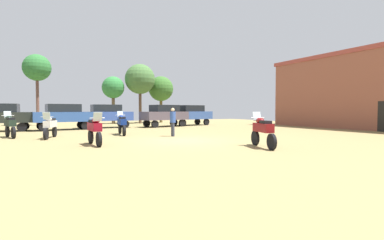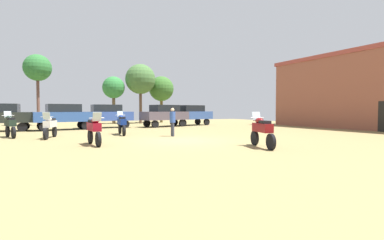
# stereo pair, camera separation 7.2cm
# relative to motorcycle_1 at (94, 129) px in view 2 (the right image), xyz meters

# --- Properties ---
(ground_plane) EXTENTS (44.00, 52.00, 0.02)m
(ground_plane) POSITION_rel_motorcycle_1_xyz_m (4.25, -0.12, -0.73)
(ground_plane) COLOR olive
(motorcycle_1) EXTENTS (0.62, 2.15, 1.47)m
(motorcycle_1) POSITION_rel_motorcycle_1_xyz_m (0.00, 0.00, 0.00)
(motorcycle_1) COLOR black
(motorcycle_1) RESTS_ON ground
(motorcycle_2) EXTENTS (0.82, 2.13, 1.48)m
(motorcycle_2) POSITION_rel_motorcycle_1_xyz_m (6.06, -4.03, 0.00)
(motorcycle_2) COLOR black
(motorcycle_2) RESTS_ON ground
(motorcycle_3) EXTENTS (0.82, 2.15, 1.45)m
(motorcycle_3) POSITION_rel_motorcycle_1_xyz_m (-1.67, 4.23, -0.01)
(motorcycle_3) COLOR black
(motorcycle_3) RESTS_ON ground
(motorcycle_4) EXTENTS (0.79, 2.07, 1.49)m
(motorcycle_4) POSITION_rel_motorcycle_1_xyz_m (-3.65, 5.75, 0.00)
(motorcycle_4) COLOR black
(motorcycle_4) RESTS_ON ground
(motorcycle_6) EXTENTS (0.62, 2.23, 1.48)m
(motorcycle_6) POSITION_rel_motorcycle_1_xyz_m (2.33, 4.57, 0.00)
(motorcycle_6) COLOR black
(motorcycle_6) RESTS_ON ground
(car_1) EXTENTS (4.33, 1.87, 2.00)m
(car_1) POSITION_rel_motorcycle_1_xyz_m (2.81, 11.92, 0.45)
(car_1) COLOR black
(car_1) RESTS_ON ground
(car_3) EXTENTS (4.56, 2.58, 2.00)m
(car_3) POSITION_rel_motorcycle_1_xyz_m (7.85, 11.02, 0.45)
(car_3) COLOR black
(car_3) RESTS_ON ground
(car_4) EXTENTS (4.41, 2.08, 2.00)m
(car_4) POSITION_rel_motorcycle_1_xyz_m (-4.77, 11.29, 0.45)
(car_4) COLOR black
(car_4) RESTS_ON ground
(car_5) EXTENTS (4.48, 2.30, 2.00)m
(car_5) POSITION_rel_motorcycle_1_xyz_m (-0.61, 10.90, 0.45)
(car_5) COLOR black
(car_5) RESTS_ON ground
(car_6) EXTENTS (4.55, 2.51, 2.00)m
(car_6) POSITION_rel_motorcycle_1_xyz_m (11.01, 11.89, 0.45)
(car_6) COLOR black
(car_6) RESTS_ON ground
(person_1) EXTENTS (0.34, 0.34, 1.67)m
(person_1) POSITION_rel_motorcycle_1_xyz_m (4.74, 2.16, 0.25)
(person_1) COLOR #313543
(person_1) RESTS_ON ground
(tree_3) EXTENTS (3.01, 3.01, 5.62)m
(tree_3) POSITION_rel_motorcycle_1_xyz_m (10.75, 19.20, 3.36)
(tree_3) COLOR brown
(tree_3) RESTS_ON ground
(tree_5) EXTENTS (2.42, 2.42, 5.23)m
(tree_5) POSITION_rel_motorcycle_1_xyz_m (4.88, 18.64, 3.24)
(tree_5) COLOR brown
(tree_5) RESTS_ON ground
(tree_6) EXTENTS (3.39, 3.39, 6.74)m
(tree_6) POSITION_rel_motorcycle_1_xyz_m (7.81, 18.21, 4.29)
(tree_6) COLOR brown
(tree_6) RESTS_ON ground
(tree_7) EXTENTS (2.58, 2.58, 6.97)m
(tree_7) POSITION_rel_motorcycle_1_xyz_m (-2.46, 18.56, 4.89)
(tree_7) COLOR brown
(tree_7) RESTS_ON ground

